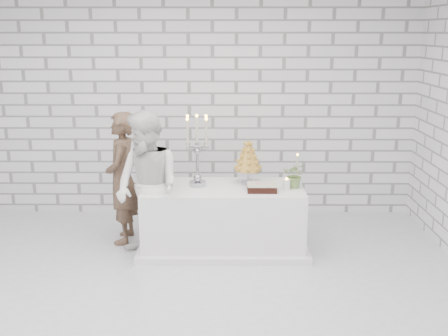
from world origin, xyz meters
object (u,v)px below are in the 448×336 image
at_px(croquembouche, 248,161).
at_px(bride, 148,188).
at_px(cake_table, 223,218).
at_px(groom, 122,178).
at_px(candelabra, 197,151).

bearing_deg(croquembouche, bride, -158.92).
bearing_deg(bride, cake_table, 60.75).
bearing_deg(groom, candelabra, 76.36).
bearing_deg(candelabra, bride, -148.54).
height_order(groom, candelabra, candelabra).
xyz_separation_m(candelabra, croquembouche, (0.57, 0.10, -0.15)).
bearing_deg(candelabra, cake_table, -8.20).
relative_size(cake_table, candelabra, 2.19).
bearing_deg(groom, cake_table, 77.46).
relative_size(bride, croquembouche, 3.17).
bearing_deg(bride, candelabra, 73.48).
relative_size(candelabra, croquembouche, 1.58).
xyz_separation_m(bride, croquembouche, (1.09, 0.42, 0.19)).
height_order(candelabra, croquembouche, candelabra).
height_order(groom, bride, bride).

